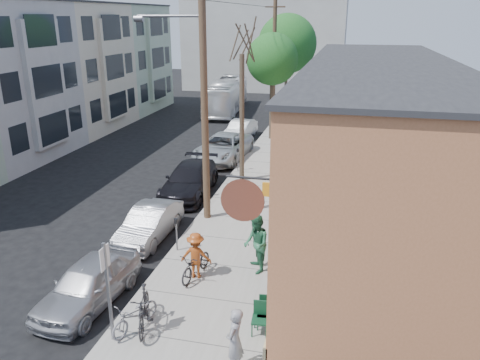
% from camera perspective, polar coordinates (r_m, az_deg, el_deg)
% --- Properties ---
extents(ground, '(120.00, 120.00, 0.00)m').
position_cam_1_polar(ground, '(17.65, -15.35, -8.89)').
color(ground, black).
extents(sidewalk, '(4.50, 58.00, 0.15)m').
position_cam_1_polar(sidewalk, '(26.07, 4.44, 1.26)').
color(sidewalk, gray).
rests_on(sidewalk, ground).
extents(cafe_building, '(6.60, 20.20, 6.61)m').
position_cam_1_polar(cafe_building, '(19.17, 15.99, 3.95)').
color(cafe_building, '#B56C43').
rests_on(cafe_building, ground).
extents(apartment_row, '(6.30, 32.00, 9.00)m').
position_cam_1_polar(apartment_row, '(34.07, -22.90, 11.74)').
color(apartment_row, '#A3B599').
rests_on(apartment_row, ground).
extents(end_cap_building, '(18.00, 8.00, 12.00)m').
position_cam_1_polar(end_cap_building, '(56.44, 3.16, 17.15)').
color(end_cap_building, '#AAA9A5').
rests_on(end_cap_building, ground).
extents(sign_post, '(0.07, 0.45, 2.80)m').
position_cam_1_polar(sign_post, '(12.43, -15.84, -12.00)').
color(sign_post, slate).
rests_on(sign_post, sidewalk).
extents(parking_meter_near, '(0.14, 0.14, 1.24)m').
position_cam_1_polar(parking_meter_near, '(16.88, -7.77, -5.95)').
color(parking_meter_near, slate).
rests_on(parking_meter_near, sidewalk).
extents(parking_meter_far, '(0.14, 0.14, 1.24)m').
position_cam_1_polar(parking_meter_far, '(25.38, -0.27, 2.96)').
color(parking_meter_far, slate).
rests_on(parking_meter_far, sidewalk).
extents(utility_pole_near, '(3.57, 0.28, 10.00)m').
position_cam_1_polar(utility_pole_near, '(18.34, -4.58, 10.70)').
color(utility_pole_near, '#503A28').
rests_on(utility_pole_near, sidewalk).
extents(utility_pole_far, '(1.80, 0.28, 10.00)m').
position_cam_1_polar(utility_pole_far, '(34.63, 4.17, 14.67)').
color(utility_pole_far, '#503A28').
rests_on(utility_pole_far, sidewalk).
extents(tree_bare, '(0.24, 0.24, 6.30)m').
position_cam_1_polar(tree_bare, '(23.34, 0.23, 7.38)').
color(tree_bare, '#44392C').
rests_on(tree_bare, sidewalk).
extents(tree_leafy_mid, '(3.40, 3.40, 7.03)m').
position_cam_1_polar(tree_leafy_mid, '(31.69, 3.95, 14.46)').
color(tree_leafy_mid, '#44392C').
rests_on(tree_leafy_mid, sidewalk).
extents(tree_leafy_far, '(4.64, 4.64, 8.25)m').
position_cam_1_polar(tree_leafy_far, '(38.74, 5.78, 16.19)').
color(tree_leafy_far, '#44392C').
rests_on(tree_leafy_far, sidewalk).
extents(patio_chair_a, '(0.54, 0.54, 0.88)m').
position_cam_1_polar(patio_chair_a, '(12.87, 2.51, -16.62)').
color(patio_chair_a, '#103A23').
rests_on(patio_chair_a, sidewalk).
extents(patio_chair_b, '(0.56, 0.56, 0.88)m').
position_cam_1_polar(patio_chair_b, '(13.10, 3.19, -15.91)').
color(patio_chair_b, '#103A23').
rests_on(patio_chair_b, sidewalk).
extents(patron_grey, '(0.49, 0.67, 1.68)m').
position_cam_1_polar(patron_grey, '(11.54, -0.65, -18.99)').
color(patron_grey, gray).
rests_on(patron_grey, sidewalk).
extents(patron_green, '(1.07, 1.18, 1.98)m').
position_cam_1_polar(patron_green, '(15.38, 1.97, -7.78)').
color(patron_green, '#296846').
rests_on(patron_green, sidewalk).
extents(cyclist, '(1.04, 0.65, 1.54)m').
position_cam_1_polar(cyclist, '(15.20, -5.41, -9.13)').
color(cyclist, '#964015').
rests_on(cyclist, sidewalk).
extents(cyclist_bike, '(0.92, 1.83, 0.92)m').
position_cam_1_polar(cyclist_bike, '(15.35, -5.37, -10.16)').
color(cyclist_bike, black).
rests_on(cyclist_bike, sidewalk).
extents(parked_bike_a, '(1.04, 1.92, 1.11)m').
position_cam_1_polar(parked_bike_a, '(13.30, -11.67, -15.13)').
color(parked_bike_a, black).
rests_on(parked_bike_a, sidewalk).
extents(parked_bike_b, '(1.10, 1.73, 0.86)m').
position_cam_1_polar(parked_bike_b, '(13.33, -12.64, -15.79)').
color(parked_bike_b, slate).
rests_on(parked_bike_b, sidewalk).
extents(car_0, '(1.96, 4.12, 1.36)m').
position_cam_1_polar(car_0, '(14.84, -17.98, -11.91)').
color(car_0, '#A8A9B0').
rests_on(car_0, ground).
extents(car_1, '(1.44, 3.91, 1.28)m').
position_cam_1_polar(car_1, '(18.31, -10.99, -5.23)').
color(car_1, '#95969C').
rests_on(car_1, ground).
extents(car_2, '(2.26, 5.06, 1.44)m').
position_cam_1_polar(car_2, '(22.54, -6.18, 0.00)').
color(car_2, black).
rests_on(car_2, ground).
extents(car_3, '(2.89, 5.59, 1.50)m').
position_cam_1_polar(car_3, '(27.94, -2.07, 4.00)').
color(car_3, '#B7BCBF').
rests_on(car_3, ground).
extents(car_4, '(1.75, 4.03, 1.29)m').
position_cam_1_polar(car_4, '(32.85, 0.06, 6.16)').
color(car_4, '#AFB3B7').
rests_on(car_4, ground).
extents(bus, '(3.29, 10.41, 2.85)m').
position_cam_1_polar(bus, '(42.41, -1.70, 10.23)').
color(bus, white).
rests_on(bus, ground).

